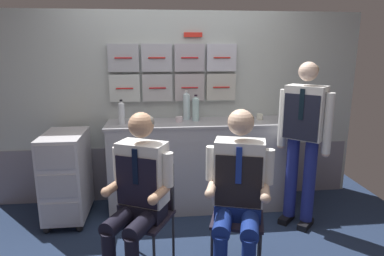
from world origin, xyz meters
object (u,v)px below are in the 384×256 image
Objects in this scene: folding_chair_right at (239,203)px; crew_member_standing at (304,132)px; crew_member_left at (138,189)px; crew_member_right at (238,187)px; coffee_cup_spare at (150,120)px; folding_chair_left at (148,203)px; water_bottle_short at (196,109)px; service_trolley at (66,174)px.

crew_member_standing is (0.76, 0.55, 0.44)m from folding_chair_right.
crew_member_right reaches higher than crew_member_left.
crew_member_left is 0.98× the size of crew_member_right.
coffee_cup_spare is at bearing 123.53° from folding_chair_right.
folding_chair_left is 1.29m from water_bottle_short.
folding_chair_left is at bearing 174.32° from folding_chair_right.
crew_member_standing reaches higher than folding_chair_left.
service_trolley is 1.51m from water_bottle_short.
crew_member_right is at bearing -6.08° from crew_member_left.
crew_member_left is 1.52× the size of folding_chair_right.
crew_member_standing is (1.49, 0.48, 0.44)m from folding_chair_left.
folding_chair_left is 0.73m from folding_chair_right.
service_trolley is 1.09× the size of folding_chair_right.
crew_member_left is at bearing -51.10° from service_trolley.
folding_chair_left is 0.52× the size of crew_member_standing.
crew_member_right is (0.75, -0.08, 0.02)m from crew_member_left.
folding_chair_left is 0.75m from crew_member_right.
crew_member_left is 0.79× the size of crew_member_standing.
water_bottle_short reaches higher than coffee_cup_spare.
crew_member_right is 4.58× the size of water_bottle_short.
crew_member_right is at bearing -138.92° from crew_member_standing.
folding_chair_left is 0.25m from crew_member_left.
folding_chair_left is at bearing -44.08° from service_trolley.
crew_member_right is at bearing -34.26° from service_trolley.
service_trolley reaches higher than folding_chair_right.
folding_chair_right is at bearing -78.69° from water_bottle_short.
folding_chair_right is 1.38m from coffee_cup_spare.
coffee_cup_spare reaches higher than folding_chair_left.
folding_chair_right is at bearing 5.01° from crew_member_left.
coffee_cup_spare is at bearing 160.52° from crew_member_standing.
folding_chair_left is 2.97× the size of water_bottle_short.
folding_chair_right is 0.52× the size of crew_member_standing.
folding_chair_left is 0.66× the size of crew_member_left.
crew_member_left reaches higher than folding_chair_right.
service_trolley is 1.81m from folding_chair_right.
folding_chair_left is (0.85, -0.82, 0.03)m from service_trolley.
folding_chair_right is 12.27× the size of coffee_cup_spare.
crew_member_left is 1.37m from water_bottle_short.
coffee_cup_spare is (-0.49, -0.03, -0.11)m from water_bottle_short.
folding_chair_left is 1.00× the size of folding_chair_right.
folding_chair_right is 1.04m from crew_member_standing.
crew_member_standing reaches higher than folding_chair_right.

